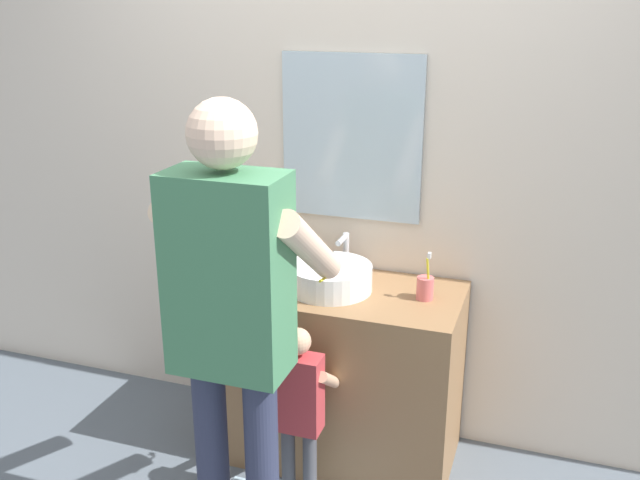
{
  "coord_description": "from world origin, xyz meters",
  "views": [
    {
      "loc": [
        0.86,
        -2.34,
        1.98
      ],
      "look_at": [
        0.0,
        0.15,
        1.07
      ],
      "focal_mm": 39.54,
      "sensor_mm": 36.0,
      "label": 1
    }
  ],
  "objects": [
    {
      "name": "toothbrush_cup",
      "position": [
        0.4,
        0.31,
        0.86
      ],
      "size": [
        0.07,
        0.07,
        0.21
      ],
      "color": "#D86666",
      "rests_on": "vanity_cabinet"
    },
    {
      "name": "faucet",
      "position": [
        0.0,
        0.5,
        0.89
      ],
      "size": [
        0.18,
        0.14,
        0.18
      ],
      "color": "#B7BABF",
      "rests_on": "vanity_cabinet"
    },
    {
      "name": "vanity_cabinet",
      "position": [
        0.0,
        0.3,
        0.4
      ],
      "size": [
        1.11,
        0.54,
        0.81
      ],
      "primitive_type": "cube",
      "color": "olive",
      "rests_on": "ground"
    },
    {
      "name": "child_toddler",
      "position": [
        0.0,
        -0.1,
        0.48
      ],
      "size": [
        0.25,
        0.25,
        0.81
      ],
      "color": "#47474C",
      "rests_on": "ground"
    },
    {
      "name": "adult_parent",
      "position": [
        -0.12,
        -0.41,
        1.02
      ],
      "size": [
        0.53,
        0.56,
        1.7
      ],
      "color": "#2D334C",
      "rests_on": "ground"
    },
    {
      "name": "back_wall",
      "position": [
        0.0,
        0.62,
        1.35
      ],
      "size": [
        4.4,
        0.1,
        2.7
      ],
      "color": "beige",
      "rests_on": "ground"
    },
    {
      "name": "sink_basin",
      "position": [
        0.0,
        0.28,
        0.87
      ],
      "size": [
        0.36,
        0.36,
        0.11
      ],
      "color": "white",
      "rests_on": "vanity_cabinet"
    }
  ]
}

